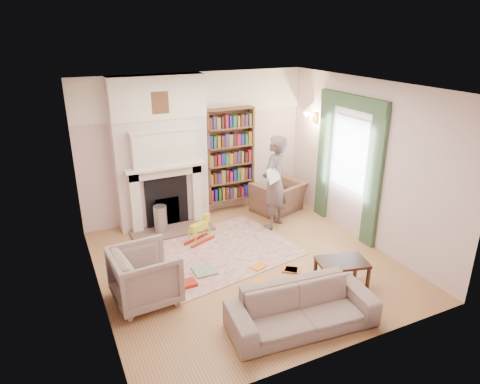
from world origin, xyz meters
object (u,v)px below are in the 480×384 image
man_reading (274,182)px  armchair_reading (278,197)px  paraffin_heater (161,220)px  rocking_horse (199,230)px  sofa (302,308)px  coffee_table (341,275)px  armchair_left (145,276)px  bookcase (229,155)px

man_reading → armchair_reading: bearing=-160.6°
paraffin_heater → rocking_horse: bearing=-49.4°
sofa → coffee_table: 1.10m
armchair_left → paraffin_heater: bearing=-25.3°
rocking_horse → sofa: bearing=-105.4°
armchair_reading → rocking_horse: 2.05m
armchair_reading → sofa: 3.67m
paraffin_heater → rocking_horse: paraffin_heater is taller
bookcase → paraffin_heater: bearing=-162.8°
bookcase → rocking_horse: bookcase is taller
coffee_table → armchair_left: bearing=175.0°
bookcase → paraffin_heater: (-1.60, -0.50, -0.90)m
bookcase → man_reading: size_ratio=1.04×
man_reading → rocking_horse: 1.64m
paraffin_heater → sofa: bearing=-74.8°
man_reading → coffee_table: bearing=52.7°
sofa → rocking_horse: 2.73m
coffee_table → man_reading: bearing=100.5°
sofa → paraffin_heater: size_ratio=3.40×
armchair_left → sofa: (1.64, -1.39, -0.12)m
armchair_left → man_reading: size_ratio=0.48×
paraffin_heater → armchair_reading: bearing=0.1°
man_reading → bookcase: bearing=-102.6°
sofa → man_reading: (1.13, 2.72, 0.61)m
bookcase → sofa: size_ratio=0.99×
paraffin_heater → rocking_horse: (0.52, -0.61, -0.03)m
armchair_reading → rocking_horse: bearing=-1.1°
coffee_table → rocking_horse: 2.61m
rocking_horse → coffee_table: bearing=-81.8°
bookcase → coffee_table: 3.47m
armchair_left → sofa: bearing=-134.7°
rocking_horse → armchair_reading: bearing=-5.9°
bookcase → sofa: bookcase is taller
sofa → paraffin_heater: 3.43m
bookcase → sofa: 3.98m
armchair_left → rocking_horse: bearing=-48.1°
bookcase → man_reading: (0.42, -1.09, -0.29)m
sofa → coffee_table: bearing=31.8°
rocking_horse → armchair_left: bearing=-157.1°
bookcase → coffee_table: size_ratio=2.64×
man_reading → coffee_table: size_ratio=2.54×
man_reading → coffee_table: man_reading is taller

